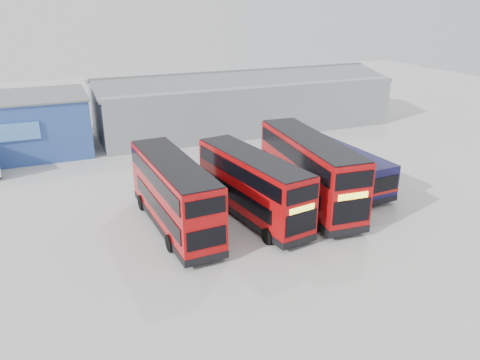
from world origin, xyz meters
TOP-DOWN VIEW (x-y plane):
  - ground_plane at (0.00, 0.00)m, footprint 120.00×120.00m
  - office_block at (-14.00, 17.99)m, footprint 12.30×8.32m
  - maintenance_shed at (8.00, 20.00)m, footprint 30.50×12.00m
  - double_decker_left at (-5.08, -1.35)m, footprint 3.02×10.24m
  - double_decker_centre at (-0.25, -1.80)m, footprint 3.81×9.96m
  - double_decker_right at (4.02, -1.34)m, footprint 3.44×11.04m
  - single_decker_blue at (8.02, 1.22)m, footprint 2.96×10.27m

SIDE VIEW (x-z plane):
  - ground_plane at x=0.00m, z-range 0.00..0.00m
  - single_decker_blue at x=8.02m, z-range -0.01..2.74m
  - double_decker_centre at x=-0.25m, z-range -0.01..4.11m
  - double_decker_left at x=-5.08m, z-range -0.01..4.27m
  - double_decker_right at x=4.02m, z-range -0.01..4.59m
  - office_block at x=-14.00m, z-range 0.02..5.14m
  - maintenance_shed at x=8.00m, z-range -0.34..5.55m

